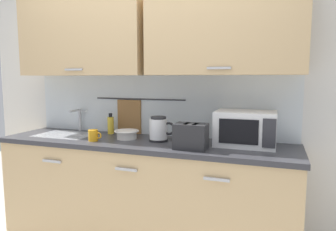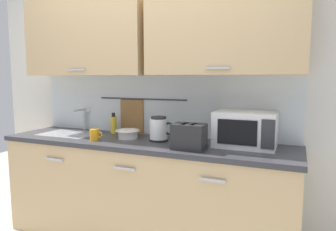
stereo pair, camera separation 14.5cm
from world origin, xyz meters
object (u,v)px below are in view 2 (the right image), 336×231
object	(u,v)px
mixing_bowl	(128,133)
mug_near_sink	(95,135)
microwave	(246,129)
electric_kettle	(159,129)
toaster	(189,136)
dish_soap_bottle	(114,124)
mug_by_kettle	(186,136)

from	to	relation	value
mixing_bowl	mug_near_sink	bearing A→B (deg)	-142.04
microwave	mixing_bowl	distance (m)	1.00
mixing_bowl	electric_kettle	bearing A→B (deg)	1.09
mixing_bowl	toaster	world-z (taller)	toaster
dish_soap_bottle	mug_by_kettle	size ratio (longest dim) A/B	1.63
mug_by_kettle	microwave	bearing A→B (deg)	-0.27
electric_kettle	dish_soap_bottle	xyz separation A→B (m)	(-0.55, 0.16, -0.01)
mixing_bowl	mug_by_kettle	world-z (taller)	mug_by_kettle
mug_near_sink	toaster	distance (m)	0.85
microwave	electric_kettle	size ratio (longest dim) A/B	2.03
mug_near_sink	mug_by_kettle	world-z (taller)	same
microwave	toaster	bearing A→B (deg)	-145.15
electric_kettle	mixing_bowl	xyz separation A→B (m)	(-0.30, -0.01, -0.06)
dish_soap_bottle	mixing_bowl	size ratio (longest dim) A/B	0.92
mug_near_sink	mixing_bowl	size ratio (longest dim) A/B	0.56
toaster	dish_soap_bottle	bearing A→B (deg)	158.47
toaster	mug_by_kettle	distance (m)	0.29
mixing_bowl	mug_by_kettle	size ratio (longest dim) A/B	1.78
dish_soap_bottle	mug_near_sink	distance (m)	0.35
dish_soap_bottle	mixing_bowl	bearing A→B (deg)	-33.67
electric_kettle	mug_near_sink	world-z (taller)	electric_kettle
microwave	mug_by_kettle	world-z (taller)	microwave
dish_soap_bottle	mixing_bowl	world-z (taller)	dish_soap_bottle
electric_kettle	mug_by_kettle	world-z (taller)	electric_kettle
electric_kettle	mug_by_kettle	xyz separation A→B (m)	(0.21, 0.08, -0.05)
mug_by_kettle	dish_soap_bottle	bearing A→B (deg)	173.61
dish_soap_bottle	mug_by_kettle	distance (m)	0.77
microwave	dish_soap_bottle	distance (m)	1.26
microwave	toaster	xyz separation A→B (m)	(-0.37, -0.26, -0.04)
microwave	mug_by_kettle	xyz separation A→B (m)	(-0.49, 0.00, -0.09)
mug_near_sink	mug_by_kettle	bearing A→B (deg)	19.46
dish_soap_bottle	toaster	size ratio (longest dim) A/B	0.77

